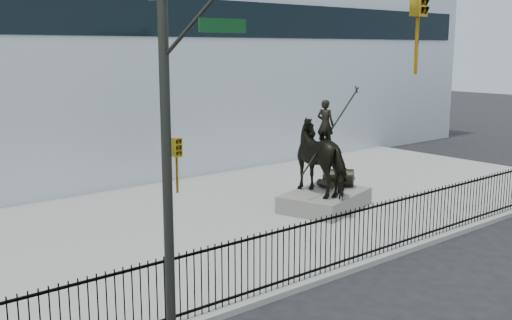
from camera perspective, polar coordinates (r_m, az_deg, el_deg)
ground at (r=16.17m, az=14.40°, el=-10.57°), size 120.00×120.00×0.00m
plaza at (r=20.77m, az=-1.43°, el=-5.24°), size 30.00×12.00×0.15m
building at (r=31.27m, az=-16.54°, el=7.91°), size 44.00×14.00×9.00m
picket_fence at (r=16.59m, az=11.04°, el=-6.58°), size 22.10×0.10×1.50m
statue_plinth at (r=21.36m, az=6.58°, el=-3.82°), size 3.66×2.99×0.60m
equestrian_statue at (r=21.08m, az=6.75°, el=0.28°), size 3.92×3.01×3.45m
traffic_signal_left at (r=9.98m, az=-4.86°, el=0.63°), size 1.52×4.84×7.00m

